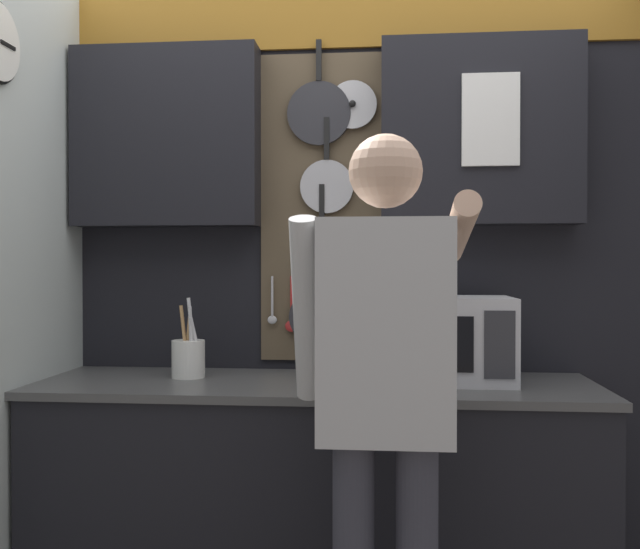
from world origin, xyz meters
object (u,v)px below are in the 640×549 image
(person, at_px, (385,376))
(utensil_crock, at_px, (188,357))
(microwave, at_px, (447,339))
(knife_block, at_px, (343,354))

(person, bearing_deg, utensil_crock, 139.27)
(microwave, bearing_deg, knife_block, 179.95)
(microwave, bearing_deg, utensil_crock, 179.94)
(microwave, bearing_deg, person, -109.05)
(knife_block, distance_m, person, 0.68)
(person, bearing_deg, microwave, 70.95)
(microwave, xyz_separation_m, utensil_crock, (-0.99, 0.00, -0.08))
(microwave, distance_m, knife_block, 0.39)
(knife_block, bearing_deg, microwave, -0.05)
(knife_block, xyz_separation_m, person, (0.16, -0.66, 0.02))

